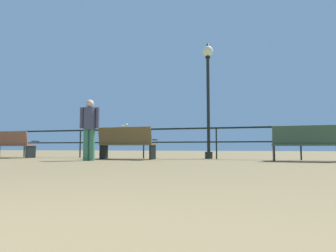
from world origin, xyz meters
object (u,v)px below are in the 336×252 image
bench_near_left (126,142)px  seagull_on_rail (124,127)px  bench_near_right (306,142)px  lamppost_center (208,84)px  bench_far_left (11,144)px  person_by_bench (89,125)px

bench_near_left → seagull_on_rail: size_ratio=4.45×
bench_near_right → lamppost_center: bearing=156.5°
bench_far_left → bench_near_right: bench_near_right is taller
bench_near_right → seagull_on_rail: seagull_on_rail is taller
bench_near_right → seagull_on_rail: bearing=171.0°
bench_far_left → lamppost_center: lamppost_center is taller
bench_near_left → lamppost_center: (2.34, 1.15, 1.90)m
bench_near_left → bench_near_right: size_ratio=1.05×
bench_far_left → bench_near_right: (9.32, -0.00, 0.01)m
person_by_bench → seagull_on_rail: bearing=86.0°
bench_near_left → lamppost_center: bearing=26.2°
bench_far_left → lamppost_center: (6.67, 1.15, 1.94)m
seagull_on_rail → bench_near_left: bearing=-61.6°
bench_near_left → person_by_bench: (-0.61, -1.09, 0.43)m
bench_far_left → seagull_on_rail: seagull_on_rail is taller
bench_far_left → bench_near_right: size_ratio=0.97×
bench_far_left → bench_near_left: bench_near_left is taller
bench_far_left → lamppost_center: bearing=9.7°
bench_far_left → seagull_on_rail: 3.99m
person_by_bench → seagull_on_rail: size_ratio=4.31×
lamppost_center → seagull_on_rail: 3.14m
bench_near_left → bench_near_right: bearing=0.0°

